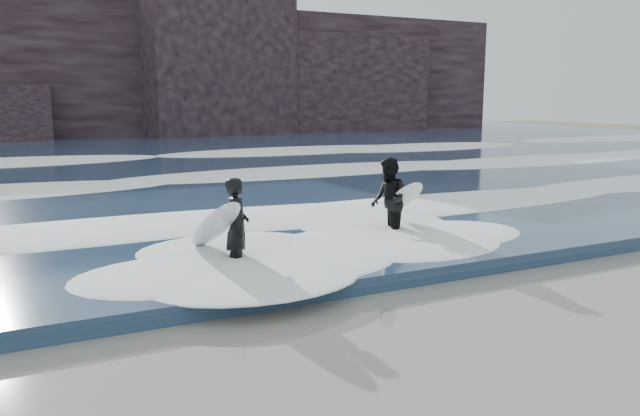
# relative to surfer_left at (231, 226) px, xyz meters

# --- Properties ---
(ground) EXTENTS (120.00, 120.00, 0.00)m
(ground) POSITION_rel_surfer_left_xyz_m (2.28, -5.18, -0.89)
(ground) COLOR brown
(ground) RESTS_ON ground
(sea) EXTENTS (90.00, 52.00, 0.30)m
(sea) POSITION_rel_surfer_left_xyz_m (2.28, 23.82, -0.74)
(sea) COLOR navy
(sea) RESTS_ON ground
(headland) EXTENTS (70.00, 9.00, 10.00)m
(headland) POSITION_rel_surfer_left_xyz_m (2.28, 40.82, 4.11)
(headland) COLOR black
(headland) RESTS_ON ground
(foam_near) EXTENTS (60.00, 3.20, 0.20)m
(foam_near) POSITION_rel_surfer_left_xyz_m (2.28, 3.82, -0.49)
(foam_near) COLOR white
(foam_near) RESTS_ON sea
(foam_mid) EXTENTS (60.00, 4.00, 0.24)m
(foam_mid) POSITION_rel_surfer_left_xyz_m (2.28, 10.82, -0.47)
(foam_mid) COLOR white
(foam_mid) RESTS_ON sea
(foam_far) EXTENTS (60.00, 4.80, 0.30)m
(foam_far) POSITION_rel_surfer_left_xyz_m (2.28, 19.82, -0.44)
(foam_far) COLOR white
(foam_far) RESTS_ON sea
(surfer_left) EXTENTS (1.03, 2.09, 1.75)m
(surfer_left) POSITION_rel_surfer_left_xyz_m (0.00, 0.00, 0.00)
(surfer_left) COLOR black
(surfer_left) RESTS_ON ground
(surfer_right) EXTENTS (1.49, 2.04, 1.88)m
(surfer_right) POSITION_rel_surfer_left_xyz_m (3.84, 0.75, 0.06)
(surfer_right) COLOR black
(surfer_right) RESTS_ON ground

